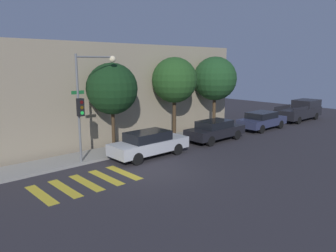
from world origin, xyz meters
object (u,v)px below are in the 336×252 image
at_px(tree_far_end, 215,79).
at_px(tree_midblock, 174,80).
at_px(pickup_truck, 300,110).
at_px(tree_near_corner, 112,89).
at_px(traffic_light_pole, 88,95).
at_px(sedan_near_corner, 149,143).
at_px(sedan_middle, 215,130).
at_px(sedan_far_end, 262,120).

bearing_deg(tree_far_end, tree_midblock, 180.00).
height_order(pickup_truck, tree_near_corner, tree_near_corner).
relative_size(traffic_light_pole, tree_near_corner, 1.08).
xyz_separation_m(sedan_near_corner, sedan_middle, (5.82, 0.00, -0.03)).
bearing_deg(pickup_truck, sedan_middle, 180.00).
bearing_deg(traffic_light_pole, tree_midblock, 8.97).
relative_size(sedan_near_corner, tree_far_end, 0.82).
distance_m(sedan_far_end, tree_far_end, 5.12).
bearing_deg(sedan_far_end, traffic_light_pole, 175.04).
bearing_deg(tree_near_corner, sedan_far_end, -11.02).
relative_size(sedan_middle, tree_far_end, 0.79).
height_order(sedan_near_corner, sedan_far_end, sedan_near_corner).
xyz_separation_m(pickup_truck, tree_near_corner, (-18.92, 2.42, 2.85)).
height_order(traffic_light_pole, tree_far_end, tree_far_end).
distance_m(sedan_near_corner, tree_near_corner, 3.92).
distance_m(sedan_middle, sedan_far_end, 5.84).
bearing_deg(tree_midblock, sedan_middle, -57.31).
distance_m(tree_midblock, tree_far_end, 4.32).
height_order(sedan_middle, tree_far_end, tree_far_end).
bearing_deg(sedan_far_end, tree_midblock, 161.86).
xyz_separation_m(sedan_near_corner, pickup_truck, (18.14, -0.00, 0.14)).
bearing_deg(sedan_far_end, pickup_truck, 0.00).
height_order(pickup_truck, tree_midblock, tree_midblock).
bearing_deg(sedan_far_end, sedan_near_corner, 180.00).
bearing_deg(pickup_truck, traffic_light_pole, 176.56).
distance_m(sedan_middle, tree_near_corner, 7.64).
distance_m(traffic_light_pole, sedan_far_end, 15.00).
relative_size(sedan_far_end, pickup_truck, 0.83).
relative_size(traffic_light_pole, tree_midblock, 1.01).
bearing_deg(sedan_middle, sedan_near_corner, -180.00).
height_order(sedan_far_end, tree_midblock, tree_midblock).
height_order(sedan_near_corner, tree_near_corner, tree_near_corner).
xyz_separation_m(traffic_light_pole, sedan_middle, (8.83, -1.27, -2.89)).
height_order(traffic_light_pole, tree_near_corner, traffic_light_pole).
bearing_deg(tree_near_corner, tree_midblock, 0.00).
relative_size(sedan_far_end, tree_far_end, 0.79).
bearing_deg(sedan_near_corner, traffic_light_pole, 157.10).
xyz_separation_m(traffic_light_pole, sedan_near_corner, (3.01, -1.27, -2.86)).
bearing_deg(tree_midblock, pickup_truck, -9.90).
height_order(sedan_near_corner, pickup_truck, pickup_truck).
height_order(sedan_far_end, pickup_truck, pickup_truck).
xyz_separation_m(sedan_far_end, tree_midblock, (-7.39, 2.42, 3.33)).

